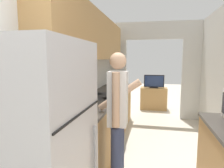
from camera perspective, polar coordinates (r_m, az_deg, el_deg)
wall_left at (r=3.03m, az=-9.93°, el=7.11°), size 0.38×7.10×2.50m
wall_far_with_doorway at (r=5.34m, az=11.77°, el=5.58°), size 2.73×0.06×2.50m
counter_left at (r=3.67m, az=-2.56°, el=-10.22°), size 0.62×3.57×0.92m
refrigerator at (r=1.60m, az=-21.54°, el=-19.90°), size 0.75×0.78×1.68m
range_oven at (r=3.57m, az=-2.82°, el=-10.60°), size 0.66×0.77×1.06m
person at (r=2.29m, az=1.66°, el=-10.23°), size 0.52×0.38×1.63m
tv_cabinet at (r=6.33m, az=11.79°, el=-4.04°), size 0.80×0.42×0.68m
television at (r=6.21m, az=11.92°, el=0.70°), size 0.60×0.16×0.40m
knife at (r=4.13m, az=-0.65°, el=-1.59°), size 0.12×0.29×0.02m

